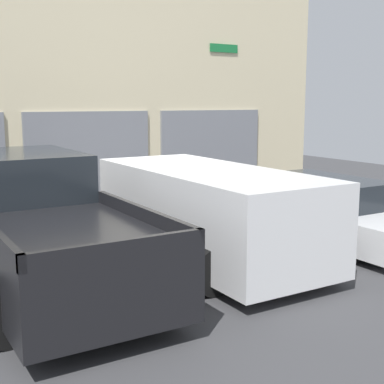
# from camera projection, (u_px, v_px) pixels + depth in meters

# --- Properties ---
(ground_plane) EXTENTS (28.00, 28.00, 0.00)m
(ground_plane) POSITION_uv_depth(u_px,v_px,m) (152.00, 234.00, 10.89)
(ground_plane) COLOR #3D3D3F
(shophouse_building) EXTENTS (13.66, 0.68, 5.78)m
(shophouse_building) POSITION_uv_depth(u_px,v_px,m) (90.00, 95.00, 13.19)
(shophouse_building) COLOR beige
(shophouse_building) RESTS_ON ground
(pickup_truck) EXTENTS (2.65, 5.33, 1.86)m
(pickup_truck) POSITION_uv_depth(u_px,v_px,m) (39.00, 225.00, 7.89)
(pickup_truck) COLOR black
(pickup_truck) RESTS_ON ground
(sedan_white) EXTENTS (2.16, 4.51, 1.19)m
(sedan_white) POSITION_uv_depth(u_px,v_px,m) (324.00, 210.00, 10.48)
(sedan_white) COLOR white
(sedan_white) RESTS_ON ground
(sedan_side) EXTENTS (2.41, 4.79, 1.56)m
(sedan_side) POSITION_uv_depth(u_px,v_px,m) (207.00, 211.00, 9.01)
(sedan_side) COLOR white
(sedan_side) RESTS_ON ground
(parking_stripe_left) EXTENTS (0.12, 2.20, 0.01)m
(parking_stripe_left) POSITION_uv_depth(u_px,v_px,m) (134.00, 272.00, 8.45)
(parking_stripe_left) COLOR gold
(parking_stripe_left) RESTS_ON ground
(parking_stripe_centre) EXTENTS (0.12, 2.20, 0.01)m
(parking_stripe_centre) POSITION_uv_depth(u_px,v_px,m) (270.00, 248.00, 9.85)
(parking_stripe_centre) COLOR gold
(parking_stripe_centre) RESTS_ON ground
(parking_stripe_right) EXTENTS (0.12, 2.20, 0.01)m
(parking_stripe_right) POSITION_uv_depth(u_px,v_px,m) (371.00, 230.00, 11.24)
(parking_stripe_right) COLOR gold
(parking_stripe_right) RESTS_ON ground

